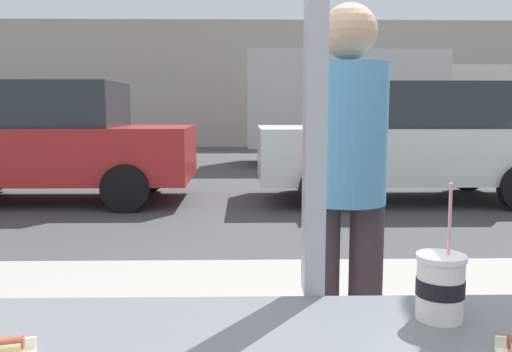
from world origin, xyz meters
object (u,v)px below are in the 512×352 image
soda_cup_left (440,286)px  parked_car_red (48,142)px  parked_car_white (406,141)px  box_truck (373,103)px  pedestrian (346,180)px

soda_cup_left → parked_car_red: parked_car_red is taller
parked_car_white → box_truck: size_ratio=0.69×
pedestrian → parked_car_white: bearing=70.9°
soda_cup_left → pedestrian: bearing=90.5°
soda_cup_left → parked_car_white: size_ratio=0.07×
soda_cup_left → parked_car_red: (-3.31, 6.79, -0.11)m
box_truck → parked_car_red: bearing=-139.0°
box_truck → pedestrian: (-2.73, -10.99, -0.41)m
parked_car_red → parked_car_white: 5.30m
soda_cup_left → pedestrian: (-0.01, 1.03, 0.09)m
parked_car_white → pedestrian: pedestrian is taller
parked_car_red → parked_car_white: (5.30, 0.00, -0.00)m
parked_car_red → box_truck: box_truck is taller
box_truck → pedestrian: box_truck is taller
parked_car_red → pedestrian: size_ratio=2.56×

